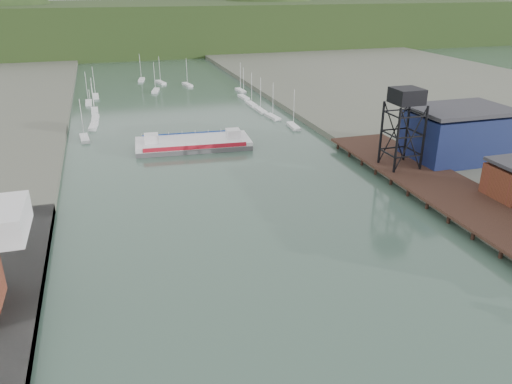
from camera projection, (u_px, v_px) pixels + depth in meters
east_pier at (446, 189)px, 92.10m from camera, size 14.00×70.00×2.45m
lift_tower at (406, 101)px, 97.67m from camera, size 6.50×6.50×16.00m
blue_shed at (457, 134)px, 106.83m from camera, size 20.50×14.50×11.30m
marina_sailboats at (173, 103)px, 165.04m from camera, size 57.71×92.65×0.90m
distant_hills at (126, 30)px, 303.53m from camera, size 500.00×120.00×80.00m
chain_ferry at (193, 143)px, 120.95m from camera, size 28.13×13.05×3.94m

